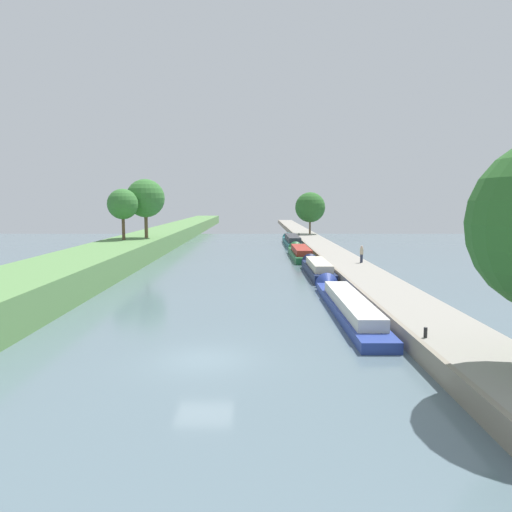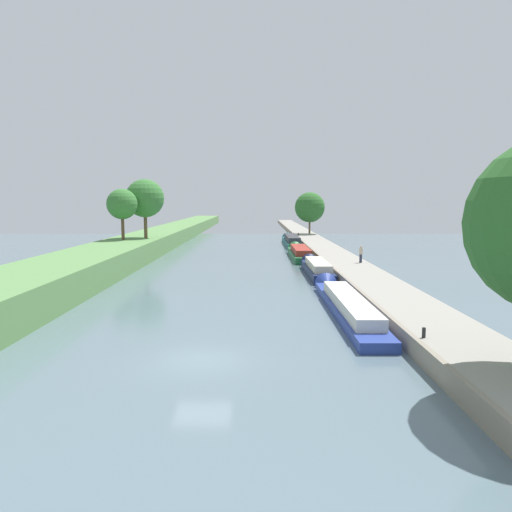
{
  "view_description": "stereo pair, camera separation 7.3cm",
  "coord_description": "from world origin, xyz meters",
  "px_view_note": "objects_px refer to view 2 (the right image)",
  "views": [
    {
      "loc": [
        2.27,
        -20.08,
        6.87
      ],
      "look_at": [
        2.38,
        30.6,
        1.0
      ],
      "focal_mm": 33.45,
      "sensor_mm": 36.0,
      "label": 1
    },
    {
      "loc": [
        2.34,
        -20.08,
        6.87
      ],
      "look_at": [
        2.38,
        30.6,
        1.0
      ],
      "focal_mm": 33.45,
      "sensor_mm": 36.0,
      "label": 2
    }
  ],
  "objects_px": {
    "narrowboat_navy": "(316,268)",
    "mooring_bollard_near": "(423,333)",
    "narrowboat_teal": "(291,241)",
    "person_walking": "(360,254)",
    "mooring_bollard_far": "(298,234)",
    "narrowboat_green": "(299,253)",
    "narrowboat_blue": "(345,303)"
  },
  "relations": [
    {
      "from": "narrowboat_teal",
      "to": "mooring_bollard_far",
      "type": "relative_size",
      "value": 37.89
    },
    {
      "from": "narrowboat_teal",
      "to": "person_walking",
      "type": "xyz_separation_m",
      "value": [
        4.63,
        -28.85,
        1.12
      ]
    },
    {
      "from": "narrowboat_green",
      "to": "mooring_bollard_far",
      "type": "bearing_deg",
      "value": 85.16
    },
    {
      "from": "narrowboat_blue",
      "to": "person_walking",
      "type": "relative_size",
      "value": 10.19
    },
    {
      "from": "narrowboat_blue",
      "to": "narrowboat_teal",
      "type": "xyz_separation_m",
      "value": [
        -0.02,
        45.53,
        0.15
      ]
    },
    {
      "from": "narrowboat_green",
      "to": "person_walking",
      "type": "distance_m",
      "value": 12.93
    },
    {
      "from": "narrowboat_green",
      "to": "mooring_bollard_far",
      "type": "height_order",
      "value": "narrowboat_green"
    },
    {
      "from": "narrowboat_blue",
      "to": "mooring_bollard_near",
      "type": "bearing_deg",
      "value": -78.53
    },
    {
      "from": "narrowboat_teal",
      "to": "mooring_bollard_far",
      "type": "distance_m",
      "value": 7.77
    },
    {
      "from": "narrowboat_green",
      "to": "mooring_bollard_far",
      "type": "relative_size",
      "value": 30.68
    },
    {
      "from": "mooring_bollard_near",
      "to": "person_walking",
      "type": "bearing_deg",
      "value": 83.74
    },
    {
      "from": "narrowboat_green",
      "to": "narrowboat_teal",
      "type": "relative_size",
      "value": 0.81
    },
    {
      "from": "narrowboat_green",
      "to": "narrowboat_teal",
      "type": "bearing_deg",
      "value": 89.16
    },
    {
      "from": "narrowboat_navy",
      "to": "mooring_bollard_near",
      "type": "height_order",
      "value": "narrowboat_navy"
    },
    {
      "from": "narrowboat_green",
      "to": "narrowboat_blue",
      "type": "bearing_deg",
      "value": -89.45
    },
    {
      "from": "narrowboat_navy",
      "to": "narrowboat_green",
      "type": "distance_m",
      "value": 13.46
    },
    {
      "from": "narrowboat_navy",
      "to": "mooring_bollard_near",
      "type": "relative_size",
      "value": 26.46
    },
    {
      "from": "person_walking",
      "to": "mooring_bollard_far",
      "type": "height_order",
      "value": "person_walking"
    },
    {
      "from": "narrowboat_blue",
      "to": "mooring_bollard_near",
      "type": "distance_m",
      "value": 9.06
    },
    {
      "from": "narrowboat_navy",
      "to": "narrowboat_green",
      "type": "xyz_separation_m",
      "value": [
        -0.37,
        13.46,
        -0.01
      ]
    },
    {
      "from": "narrowboat_navy",
      "to": "mooring_bollard_far",
      "type": "bearing_deg",
      "value": 87.44
    },
    {
      "from": "narrowboat_navy",
      "to": "mooring_bollard_near",
      "type": "bearing_deg",
      "value": -85.95
    },
    {
      "from": "mooring_bollard_far",
      "to": "narrowboat_teal",
      "type": "bearing_deg",
      "value": -103.58
    },
    {
      "from": "narrowboat_blue",
      "to": "narrowboat_teal",
      "type": "distance_m",
      "value": 45.53
    },
    {
      "from": "narrowboat_blue",
      "to": "narrowboat_teal",
      "type": "height_order",
      "value": "narrowboat_teal"
    },
    {
      "from": "narrowboat_teal",
      "to": "mooring_bollard_near",
      "type": "distance_m",
      "value": 54.43
    },
    {
      "from": "narrowboat_teal",
      "to": "narrowboat_navy",
      "type": "bearing_deg",
      "value": -89.77
    },
    {
      "from": "narrowboat_blue",
      "to": "narrowboat_green",
      "type": "height_order",
      "value": "narrowboat_green"
    },
    {
      "from": "narrowboat_teal",
      "to": "mooring_bollard_far",
      "type": "height_order",
      "value": "narrowboat_teal"
    },
    {
      "from": "narrowboat_navy",
      "to": "mooring_bollard_near",
      "type": "xyz_separation_m",
      "value": [
        1.7,
        -24.01,
        0.54
      ]
    },
    {
      "from": "person_walking",
      "to": "narrowboat_green",
      "type": "bearing_deg",
      "value": 112.24
    },
    {
      "from": "narrowboat_blue",
      "to": "narrowboat_green",
      "type": "xyz_separation_m",
      "value": [
        -0.27,
        28.61,
        0.08
      ]
    }
  ]
}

